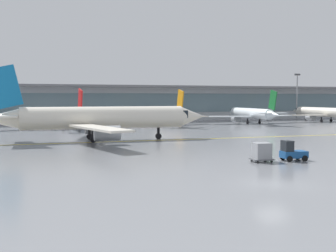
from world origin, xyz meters
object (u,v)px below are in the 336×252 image
at_px(gate_airplane_4, 251,114).
at_px(cargo_dolly_lead, 262,151).
at_px(taxiing_regional_jet, 101,118).
at_px(baggage_tug, 292,152).
at_px(gate_airplane_3, 163,114).
at_px(apron_light_mast_1, 297,94).
at_px(gate_airplane_2, 70,117).
at_px(gate_airplane_5, 323,112).

bearing_deg(gate_airplane_4, cargo_dolly_lead, 152.17).
height_order(taxiing_regional_jet, baggage_tug, taxiing_regional_jet).
bearing_deg(gate_airplane_3, baggage_tug, 171.23).
relative_size(baggage_tug, apron_light_mast_1, 0.21).
bearing_deg(gate_airplane_4, taxiing_regional_jet, 125.75).
bearing_deg(baggage_tug, gate_airplane_2, 113.57).
bearing_deg(cargo_dolly_lead, apron_light_mast_1, 57.54).
relative_size(gate_airplane_5, baggage_tug, 9.02).
distance_m(gate_airplane_3, taxiing_regional_jet, 36.42).
distance_m(gate_airplane_4, baggage_tug, 61.56).
relative_size(gate_airplane_2, baggage_tug, 9.02).
xyz_separation_m(gate_airplane_2, gate_airplane_3, (21.71, 4.01, 0.00)).
distance_m(gate_airplane_2, gate_airplane_4, 44.27).
bearing_deg(gate_airplane_2, baggage_tug, -167.39).
distance_m(taxiing_regional_jet, apron_light_mast_1, 75.34).
bearing_deg(taxiing_regional_jet, gate_airplane_4, 36.27).
distance_m(gate_airplane_4, apron_light_mast_1, 24.56).
distance_m(gate_airplane_4, cargo_dolly_lead, 62.81).
relative_size(gate_airplane_3, taxiing_regional_jet, 0.74).
distance_m(baggage_tug, cargo_dolly_lead, 3.36).
xyz_separation_m(cargo_dolly_lead, apron_light_mast_1, (52.65, 65.47, 6.24)).
bearing_deg(cargo_dolly_lead, baggage_tug, 0.00).
bearing_deg(gate_airplane_4, gate_airplane_3, 87.27).
relative_size(gate_airplane_5, apron_light_mast_1, 1.87).
bearing_deg(gate_airplane_4, gate_airplane_2, 94.76).
relative_size(gate_airplane_4, apron_light_mast_1, 1.87).
distance_m(gate_airplane_2, cargo_dolly_lead, 53.95).
relative_size(gate_airplane_2, cargo_dolly_lead, 10.91).
distance_m(gate_airplane_3, gate_airplane_5, 44.52).
height_order(gate_airplane_3, taxiing_regional_jet, taxiing_regional_jet).
relative_size(gate_airplane_5, taxiing_regional_jet, 0.74).
distance_m(baggage_tug, apron_light_mast_1, 82.50).
height_order(gate_airplane_3, baggage_tug, gate_airplane_3).
bearing_deg(gate_airplane_5, taxiing_regional_jet, 110.46).
bearing_deg(gate_airplane_5, apron_light_mast_1, -0.57).
xyz_separation_m(gate_airplane_3, taxiing_regional_jet, (-20.11, -30.35, 0.88)).
xyz_separation_m(gate_airplane_5, taxiing_regional_jet, (-64.61, -28.82, 0.88)).
height_order(gate_airplane_5, taxiing_regional_jet, taxiing_regional_jet).
xyz_separation_m(taxiing_regional_jet, cargo_dolly_lead, (11.40, -25.99, -2.28)).
height_order(baggage_tug, apron_light_mast_1, apron_light_mast_1).
bearing_deg(taxiing_regional_jet, gate_airplane_3, 58.97).
bearing_deg(apron_light_mast_1, gate_airplane_3, -168.27).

